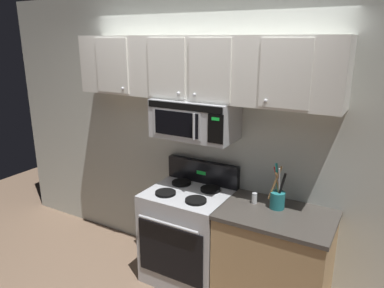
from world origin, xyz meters
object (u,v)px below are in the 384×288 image
(utensil_crock_teal, at_px, (278,196))
(stove_range, at_px, (189,233))
(salt_shaker, at_px, (254,198))
(over_range_microwave, at_px, (195,119))

(utensil_crock_teal, bearing_deg, stove_range, -173.83)
(salt_shaker, bearing_deg, stove_range, -172.44)
(salt_shaker, bearing_deg, over_range_microwave, 176.74)
(over_range_microwave, relative_size, utensil_crock_teal, 1.92)
(stove_range, bearing_deg, over_range_microwave, 90.14)
(stove_range, bearing_deg, utensil_crock_teal, 6.17)
(utensil_crock_teal, bearing_deg, over_range_microwave, 177.98)
(stove_range, relative_size, salt_shaker, 11.79)
(over_range_microwave, height_order, utensil_crock_teal, over_range_microwave)
(stove_range, distance_m, over_range_microwave, 1.11)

